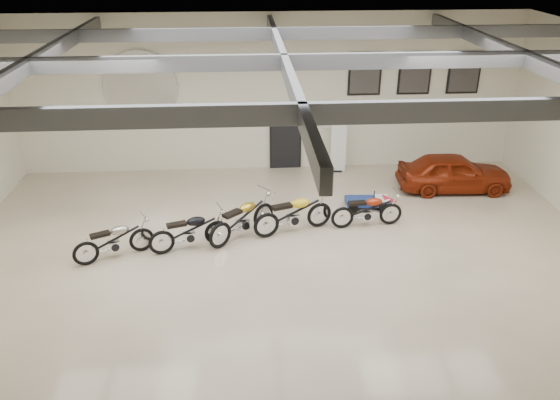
{
  "coord_description": "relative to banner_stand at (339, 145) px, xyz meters",
  "views": [
    {
      "loc": [
        -0.82,
        -10.97,
        7.04
      ],
      "look_at": [
        0.0,
        1.2,
        1.1
      ],
      "focal_mm": 35.0,
      "sensor_mm": 36.0,
      "label": 1
    }
  ],
  "objects": [
    {
      "name": "back_wall",
      "position": [
        -2.19,
        0.5,
        1.59
      ],
      "size": [
        16.0,
        0.02,
        5.0
      ],
      "primitive_type": "cube",
      "color": "beige",
      "rests_on": "floor"
    },
    {
      "name": "ceiling",
      "position": [
        -2.19,
        -5.5,
        4.09
      ],
      "size": [
        16.0,
        12.0,
        0.01
      ],
      "primitive_type": "cube",
      "color": "slate",
      "rests_on": "back_wall"
    },
    {
      "name": "door",
      "position": [
        -1.69,
        0.45,
        0.14
      ],
      "size": [
        0.92,
        0.08,
        2.1
      ],
      "primitive_type": "cube",
      "color": "black",
      "rests_on": "back_wall"
    },
    {
      "name": "floor",
      "position": [
        -2.19,
        -5.5,
        -0.91
      ],
      "size": [
        16.0,
        12.0,
        0.01
      ],
      "primitive_type": "cube",
      "color": "beige",
      "rests_on": "ground"
    },
    {
      "name": "banner_stand",
      "position": [
        0.0,
        0.0,
        0.0
      ],
      "size": [
        0.51,
        0.24,
        1.82
      ],
      "primitive_type": null,
      "rotation": [
        0.0,
        0.0,
        -0.09
      ],
      "color": "white",
      "rests_on": "floor"
    },
    {
      "name": "ceiling_beams",
      "position": [
        -2.19,
        -5.5,
        3.84
      ],
      "size": [
        15.8,
        11.8,
        0.32
      ],
      "primitive_type": null,
      "color": "#54555B",
      "rests_on": "ceiling"
    },
    {
      "name": "go_kart",
      "position": [
        0.53,
        -2.73,
        -0.63
      ],
      "size": [
        1.55,
        0.75,
        0.55
      ],
      "primitive_type": null,
      "rotation": [
        0.0,
        0.0,
        -0.05
      ],
      "color": "navy",
      "rests_on": "floor"
    },
    {
      "name": "motorcycle_gold",
      "position": [
        -3.15,
        -4.15,
        -0.36
      ],
      "size": [
        2.02,
        1.91,
        1.1
      ],
      "primitive_type": null,
      "rotation": [
        0.0,
        0.0,
        0.73
      ],
      "color": "silver",
      "rests_on": "floor"
    },
    {
      "name": "oil_sign",
      "position": [
        -0.29,
        0.45,
        0.79
      ],
      "size": [
        0.72,
        0.1,
        0.72
      ],
      "primitive_type": null,
      "color": "white",
      "rests_on": "back_wall"
    },
    {
      "name": "motorcycle_yellow",
      "position": [
        -1.82,
        -3.97,
        -0.35
      ],
      "size": [
        2.25,
        1.32,
        1.12
      ],
      "primitive_type": null,
      "rotation": [
        0.0,
        0.0,
        0.33
      ],
      "color": "silver",
      "rests_on": "floor"
    },
    {
      "name": "motorcycle_black",
      "position": [
        -4.45,
        -4.65,
        -0.4
      ],
      "size": [
        2.07,
        1.19,
        1.03
      ],
      "primitive_type": null,
      "rotation": [
        0.0,
        0.0,
        0.31
      ],
      "color": "silver",
      "rests_on": "floor"
    },
    {
      "name": "motorcycle_red",
      "position": [
        0.16,
        -3.79,
        -0.42
      ],
      "size": [
        1.95,
        0.76,
        0.99
      ],
      "primitive_type": null,
      "rotation": [
        0.0,
        0.0,
        0.09
      ],
      "color": "silver",
      "rests_on": "floor"
    },
    {
      "name": "motorcycle_silver",
      "position": [
        -6.22,
        -4.95,
        -0.42
      ],
      "size": [
        1.97,
        1.35,
        0.99
      ],
      "primitive_type": null,
      "rotation": [
        0.0,
        0.0,
        0.44
      ],
      "color": "silver",
      "rests_on": "floor"
    },
    {
      "name": "poster_mid",
      "position": [
        2.41,
        0.46,
        2.19
      ],
      "size": [
        1.05,
        0.08,
        1.35
      ],
      "primitive_type": null,
      "color": "black",
      "rests_on": "back_wall"
    },
    {
      "name": "vintage_car",
      "position": [
        3.27,
        -1.66,
        -0.34
      ],
      "size": [
        1.49,
        3.41,
        1.15
      ],
      "primitive_type": "imported",
      "rotation": [
        0.0,
        0.0,
        1.53
      ],
      "color": "maroon",
      "rests_on": "floor"
    },
    {
      "name": "logo_plaque",
      "position": [
        -6.19,
        0.45,
        1.89
      ],
      "size": [
        2.3,
        0.06,
        1.16
      ],
      "primitive_type": null,
      "color": "silver",
      "rests_on": "back_wall"
    },
    {
      "name": "poster_right",
      "position": [
        4.01,
        0.46,
        2.19
      ],
      "size": [
        1.05,
        0.08,
        1.35
      ],
      "primitive_type": null,
      "color": "black",
      "rests_on": "back_wall"
    },
    {
      "name": "poster_left",
      "position": [
        0.81,
        0.46,
        2.19
      ],
      "size": [
        1.05,
        0.08,
        1.35
      ],
      "primitive_type": null,
      "color": "black",
      "rests_on": "back_wall"
    }
  ]
}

